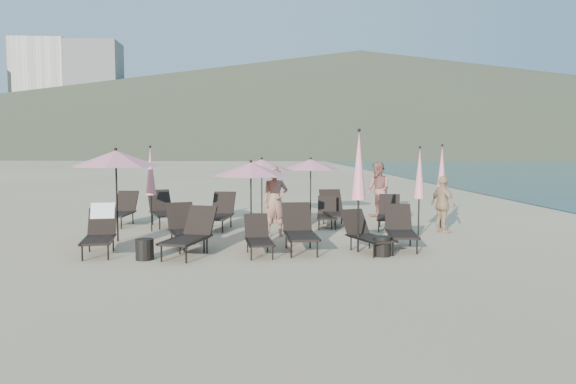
{
  "coord_description": "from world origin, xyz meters",
  "views": [
    {
      "loc": [
        -1.75,
        -13.0,
        2.48
      ],
      "look_at": [
        -0.6,
        3.5,
        1.1
      ],
      "focal_mm": 35.0,
      "sensor_mm": 36.0,
      "label": 1
    }
  ],
  "objects": [
    {
      "name": "lounger_8",
      "position": [
        -2.64,
        3.69,
        0.49
      ],
      "size": [
        1.01,
        1.92,
        1.05
      ],
      "rotation": [
        0.0,
        0.0,
        -0.18
      ],
      "color": "black",
      "rests_on": "ground"
    },
    {
      "name": "lounger_9",
      "position": [
        0.9,
        4.17,
        0.5
      ],
      "size": [
        0.83,
        1.89,
        1.06
      ],
      "rotation": [
        0.0,
        0.0,
        0.07
      ],
      "color": "black",
      "rests_on": "ground"
    },
    {
      "name": "lounger_10",
      "position": [
        0.63,
        3.91,
        0.42
      ],
      "size": [
        0.79,
        1.61,
        0.89
      ],
      "rotation": [
        0.0,
        0.0,
        -0.14
      ],
      "color": "black",
      "rests_on": "ground"
    },
    {
      "name": "beachgoer_a",
      "position": [
        -1.04,
        2.13,
        0.96
      ],
      "size": [
        0.77,
        0.58,
        1.92
      ],
      "primitive_type": "imported",
      "rotation": [
        0.0,
        0.0,
        0.18
      ],
      "color": "#A06957",
      "rests_on": "ground"
    },
    {
      "name": "umbrella_closed_3",
      "position": [
        2.8,
        1.69,
        1.71
      ],
      "size": [
        0.29,
        0.29,
        2.46
      ],
      "color": "black",
      "rests_on": "ground"
    },
    {
      "name": "umbrella_closed_2",
      "position": [
        -4.56,
        3.23,
        1.72
      ],
      "size": [
        0.29,
        0.29,
        2.48
      ],
      "color": "black",
      "rests_on": "ground"
    },
    {
      "name": "side_table_0",
      "position": [
        -4.02,
        -0.79,
        0.23
      ],
      "size": [
        0.4,
        0.4,
        0.45
      ],
      "primitive_type": "cylinder",
      "color": "black",
      "rests_on": "ground"
    },
    {
      "name": "umbrella_open_0",
      "position": [
        -5.15,
        1.6,
        2.14
      ],
      "size": [
        2.25,
        2.25,
        2.42
      ],
      "color": "black",
      "rests_on": "ground"
    },
    {
      "name": "volcanic_headland",
      "position": [
        71.37,
        302.62,
        26.49
      ],
      "size": [
        690.0,
        690.0,
        55.0
      ],
      "color": "brown",
      "rests_on": "ground"
    },
    {
      "name": "lounger_0",
      "position": [
        -5.19,
        0.08,
        0.52
      ],
      "size": [
        0.87,
        1.83,
        1.1
      ],
      "rotation": [
        0.0,
        0.0,
        0.13
      ],
      "color": "black",
      "rests_on": "ground"
    },
    {
      "name": "side_table_1",
      "position": [
        1.22,
        -0.75,
        0.22
      ],
      "size": [
        0.4,
        0.4,
        0.44
      ],
      "primitive_type": "cylinder",
      "color": "black",
      "rests_on": "ground"
    },
    {
      "name": "beachgoer_c",
      "position": [
        3.73,
        2.43,
        0.81
      ],
      "size": [
        0.7,
        1.03,
        1.63
      ],
      "primitive_type": "imported",
      "rotation": [
        0.0,
        0.0,
        1.93
      ],
      "color": "tan",
      "rests_on": "ground"
    },
    {
      "name": "umbrella_open_1",
      "position": [
        -1.7,
        1.53,
        1.86
      ],
      "size": [
        1.96,
        1.96,
        2.1
      ],
      "color": "black",
      "rests_on": "ground"
    },
    {
      "name": "lounger_12",
      "position": [
        -3.08,
        -0.34,
        0.49
      ],
      "size": [
        1.23,
        1.95,
        1.05
      ],
      "rotation": [
        0.0,
        0.0,
        -0.32
      ],
      "color": "black",
      "rests_on": "ground"
    },
    {
      "name": "lounger_3",
      "position": [
        -0.57,
        0.05,
        0.5
      ],
      "size": [
        0.76,
        1.87,
        1.07
      ],
      "rotation": [
        0.0,
        0.0,
        0.03
      ],
      "color": "black",
      "rests_on": "ground"
    },
    {
      "name": "lounger_2",
      "position": [
        -1.54,
        -0.32,
        0.4
      ],
      "size": [
        0.69,
        1.53,
        0.86
      ],
      "rotation": [
        0.0,
        0.0,
        0.09
      ],
      "color": "black",
      "rests_on": "ground"
    },
    {
      "name": "lounger_7",
      "position": [
        -4.41,
        4.48,
        0.5
      ],
      "size": [
        1.28,
        1.97,
        1.06
      ],
      "rotation": [
        0.0,
        0.0,
        0.35
      ],
      "color": "black",
      "rests_on": "ground"
    },
    {
      "name": "lounger_1",
      "position": [
        -3.31,
        0.66,
        0.48
      ],
      "size": [
        1.17,
        1.91,
        1.03
      ],
      "rotation": [
        0.0,
        0.0,
        0.3
      ],
      "color": "black",
      "rests_on": "ground"
    },
    {
      "name": "umbrella_closed_0",
      "position": [
        0.77,
        -0.25,
        1.99
      ],
      "size": [
        0.34,
        0.34,
        2.87
      ],
      "color": "black",
      "rests_on": "ground"
    },
    {
      "name": "lounger_4",
      "position": [
        0.97,
        -0.17,
        0.43
      ],
      "size": [
        1.12,
        1.72,
        0.93
      ],
      "rotation": [
        0.0,
        0.0,
        0.34
      ],
      "color": "black",
      "rests_on": "ground"
    },
    {
      "name": "hotel_skyline",
      "position": [
        -93.62,
        271.21,
        24.18
      ],
      "size": [
        109.0,
        82.0,
        55.0
      ],
      "color": "beige",
      "rests_on": "ground"
    },
    {
      "name": "beachgoer_b",
      "position": [
        2.62,
        5.71,
        0.96
      ],
      "size": [
        0.97,
        1.11,
        1.92
      ],
      "primitive_type": "imported",
      "rotation": [
        0.0,
        0.0,
        -1.27
      ],
      "color": "#A46254",
      "rests_on": "ground"
    },
    {
      "name": "umbrella_open_3",
      "position": [
        0.33,
        5.84,
        1.83
      ],
      "size": [
        1.93,
        1.93,
        2.08
      ],
      "color": "black",
      "rests_on": "ground"
    },
    {
      "name": "ground",
      "position": [
        0.0,
        0.0,
        0.0
      ],
      "size": [
        800.0,
        800.0,
        0.0
      ],
      "primitive_type": "plane",
      "color": "#D6BA8C",
      "rests_on": "ground"
    },
    {
      "name": "umbrella_open_2",
      "position": [
        -1.34,
        4.99,
        1.85
      ],
      "size": [
        1.95,
        1.95,
        2.1
      ],
      "color": "black",
      "rests_on": "ground"
    },
    {
      "name": "lounger_5",
      "position": [
        1.91,
        0.24,
        0.47
      ],
      "size": [
        0.9,
        1.81,
        1.0
      ],
      "rotation": [
        0.0,
        0.0,
        -0.14
      ],
      "color": "black",
      "rests_on": "ground"
    },
    {
      "name": "lounger_11",
      "position": [
        2.4,
        3.34,
        0.46
      ],
      "size": [
        1.07,
        1.81,
        0.98
      ],
      "rotation": [
        0.0,
        0.0,
        -0.27
      ],
      "color": "black",
      "rests_on": "ground"
    },
    {
      "name": "umbrella_closed_1",
      "position": [
        3.76,
        2.7,
        1.75
      ],
      "size": [
        0.29,
        0.29,
        2.51
      ],
      "color": "black",
      "rests_on": "ground"
    },
    {
      "name": "lounger_6",
      "position": [
        -5.73,
        4.65,
        0.48
      ],
      "size": [
        0.86,
        1.83,
        1.02
      ],
      "rotation": [
        0.0,
        0.0,
        -0.11
      ],
      "color": "black",
      "rests_on": "ground"
    }
  ]
}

